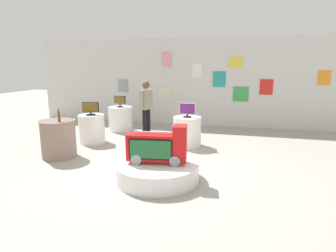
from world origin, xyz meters
TOP-DOWN VIEW (x-y plane):
  - ground_plane at (0.00, 0.00)m, footprint 30.00×30.00m
  - back_wall_display at (0.01, 4.40)m, footprint 11.39×0.13m
  - main_display_pedestal at (0.12, -0.49)m, footprint 1.49×1.49m
  - novelty_firetruck_tv at (0.14, -0.50)m, footprint 1.06×0.46m
  - display_pedestal_left_rear at (-2.10, 2.97)m, footprint 0.72×0.72m
  - tv_on_left_rear at (-2.10, 2.96)m, footprint 0.36×0.18m
  - display_pedestal_center_rear at (0.22, 1.78)m, footprint 0.69×0.69m
  - tv_on_center_rear at (0.22, 1.78)m, footprint 0.41×0.20m
  - display_pedestal_right_rear at (-2.25, 1.47)m, footprint 0.66×0.66m
  - tv_on_right_rear at (-2.25, 1.47)m, footprint 0.41×0.23m
  - side_table_round at (-2.35, 0.20)m, footprint 0.77×0.77m
  - bottle_on_side_table at (-2.22, 0.10)m, footprint 0.06×0.06m
  - shopper_browsing_near_truck at (-1.01, 2.25)m, footprint 0.27×0.55m

SIDE VIEW (x-z plane):
  - ground_plane at x=0.00m, z-range 0.00..0.00m
  - main_display_pedestal at x=0.12m, z-range 0.00..0.32m
  - display_pedestal_left_rear at x=-2.10m, z-range 0.00..0.74m
  - display_pedestal_center_rear at x=0.22m, z-range 0.00..0.74m
  - display_pedestal_right_rear at x=-2.25m, z-range 0.00..0.74m
  - side_table_round at x=-2.35m, z-range 0.01..0.83m
  - novelty_firetruck_tv at x=0.14m, z-range 0.26..0.94m
  - tv_on_right_rear at x=-2.25m, z-range 0.74..1.07m
  - tv_on_center_rear at x=0.22m, z-range 0.74..1.09m
  - shopper_browsing_near_truck at x=-1.01m, z-range 0.13..1.70m
  - tv_on_left_rear at x=-2.10m, z-range 0.76..1.09m
  - bottle_on_side_table at x=-2.22m, z-range 0.79..1.08m
  - back_wall_display at x=0.01m, z-range 0.00..2.87m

